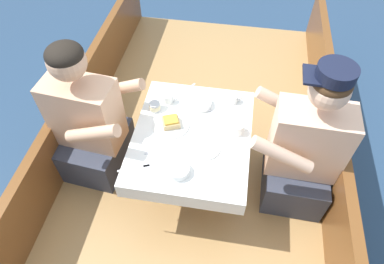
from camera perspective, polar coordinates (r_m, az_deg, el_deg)
The scene contains 21 objects.
ground_plane at distance 2.60m, azimuth 0.39°, elevation -8.62°, with size 60.00×60.00×0.00m, color navy.
boat_deck at distance 2.48m, azimuth 0.41°, elevation -6.98°, with size 1.78×3.44×0.27m, color #A87F4C.
gunwale_port at distance 2.44m, azimuth -19.97°, elevation 0.62°, with size 0.06×3.44×0.41m, color brown.
gunwale_starboard at distance 2.29m, azimuth 22.35°, elevation -4.75°, with size 0.06×3.44×0.41m, color brown.
cockpit_table at distance 1.99m, azimuth -0.00°, elevation -1.21°, with size 0.67×0.81×0.44m.
person_port at distance 2.16m, azimuth -16.73°, elevation 1.22°, with size 0.55×0.48×0.96m.
person_starboard at distance 2.03m, azimuth 18.02°, elevation -2.98°, with size 0.53×0.45×1.00m.
plate_sandwich at distance 1.99m, azimuth -3.51°, elevation 1.19°, with size 0.21×0.21×0.01m.
plate_bread at distance 1.89m, azimuth 2.08°, elevation -2.54°, with size 0.18×0.18×0.01m.
sandwich at distance 1.97m, azimuth -3.55°, elevation 1.71°, with size 0.12×0.11×0.05m.
bowl_port_near at distance 1.78m, azimuth -2.41°, elevation -6.27°, with size 0.13×0.13×0.04m.
bowl_starboard_near at distance 2.09m, azimuth 1.51°, elevation 4.91°, with size 0.13×0.13×0.04m.
coffee_cup_port at distance 1.95m, azimuth 7.51°, elevation 0.65°, with size 0.10×0.07×0.06m.
coffee_cup_starboard at distance 2.12m, azimuth 6.81°, elevation 5.64°, with size 0.09×0.07×0.05m.
coffee_cup_center at distance 2.11m, azimuth -3.94°, elevation 5.65°, with size 0.09×0.06×0.06m.
tin_can at distance 2.07m, azimuth -6.22°, elevation 4.24°, with size 0.07×0.07×0.05m.
utensil_fork_starboard at distance 1.83m, azimuth -9.15°, elevation -5.89°, with size 0.17×0.08×0.00m.
utensil_knife_starboard at distance 2.20m, azimuth -1.05°, elevation 6.99°, with size 0.11×0.15×0.00m.
utensil_spoon_port at distance 2.02m, azimuth 5.52°, elevation 1.77°, with size 0.12×0.14×0.01m.
utensil_spoon_starboard at distance 2.07m, azimuth 3.62°, elevation 3.40°, with size 0.17×0.05×0.01m.
utensil_knife_port at distance 1.88m, azimuth -5.35°, elevation -3.26°, with size 0.16×0.07×0.00m.
Camera 1 is at (0.20, -1.33, 2.22)m, focal length 32.00 mm.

